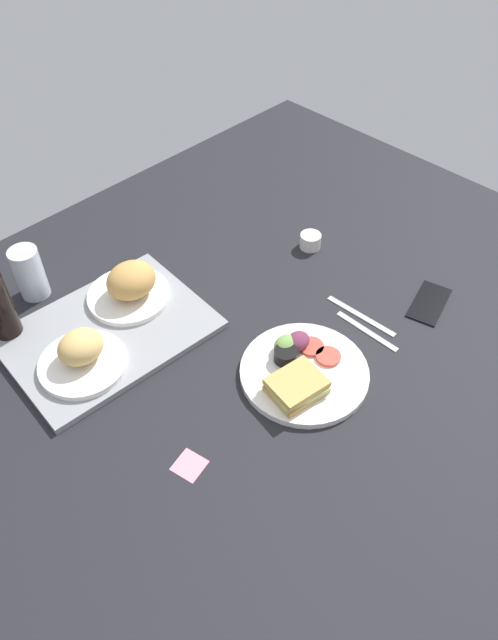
{
  "coord_description": "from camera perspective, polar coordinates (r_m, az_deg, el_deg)",
  "views": [
    {
      "loc": [
        -63.58,
        -61.94,
        100.73
      ],
      "look_at": [
        2.0,
        3.0,
        4.0
      ],
      "focal_mm": 32.93,
      "sensor_mm": 36.0,
      "label": 1
    }
  ],
  "objects": [
    {
      "name": "fork",
      "position": [
        1.39,
        11.39,
        -1.03
      ],
      "size": [
        1.42,
        17.0,
        0.5
      ],
      "primitive_type": "cube",
      "rotation": [
        0.0,
        0.0,
        1.57
      ],
      "color": "#B7B7BC",
      "rests_on": "ground_plane"
    },
    {
      "name": "ground_plane",
      "position": [
        1.35,
        0.31,
        -2.69
      ],
      "size": [
        190.0,
        150.0,
        3.0
      ],
      "primitive_type": "cube",
      "color": "black"
    },
    {
      "name": "plate_with_salad",
      "position": [
        1.27,
        5.08,
        -4.9
      ],
      "size": [
        28.04,
        28.04,
        5.4
      ],
      "color": "white",
      "rests_on": "ground_plane"
    },
    {
      "name": "espresso_cup",
      "position": [
        1.59,
        5.98,
        7.65
      ],
      "size": [
        5.6,
        5.6,
        4.0
      ],
      "primitive_type": "cylinder",
      "color": "silver",
      "rests_on": "ground_plane"
    },
    {
      "name": "cell_phone",
      "position": [
        1.49,
        17.12,
        1.65
      ],
      "size": [
        15.76,
        10.64,
        0.8
      ],
      "primitive_type": "cube",
      "rotation": [
        0.0,
        0.0,
        0.26
      ],
      "color": "black",
      "rests_on": "ground_plane"
    },
    {
      "name": "knife",
      "position": [
        1.42,
        10.83,
        0.43
      ],
      "size": [
        2.28,
        19.04,
        0.5
      ],
      "primitive_type": "cube",
      "rotation": [
        0.0,
        0.0,
        1.62
      ],
      "color": "#B7B7BC",
      "rests_on": "ground_plane"
    },
    {
      "name": "sticky_note",
      "position": [
        1.16,
        -5.81,
        -13.86
      ],
      "size": [
        6.68,
        6.68,
        0.12
      ],
      "primitive_type": "cube",
      "rotation": [
        0.0,
        0.0,
        0.22
      ],
      "color": "pink",
      "rests_on": "ground_plane"
    },
    {
      "name": "serving_tray",
      "position": [
        1.39,
        -13.5,
        -1.15
      ],
      "size": [
        47.11,
        35.94,
        1.6
      ],
      "primitive_type": "cube",
      "rotation": [
        0.0,
        0.0,
        -0.07
      ],
      "color": "gray",
      "rests_on": "ground_plane"
    },
    {
      "name": "bread_plate_near",
      "position": [
        1.31,
        -15.94,
        -3.25
      ],
      "size": [
        19.18,
        19.18,
        8.3
      ],
      "color": "white",
      "rests_on": "serving_tray"
    },
    {
      "name": "bread_plate_far",
      "position": [
        1.43,
        -11.45,
        3.29
      ],
      "size": [
        19.92,
        19.92,
        9.68
      ],
      "color": "white",
      "rests_on": "serving_tray"
    },
    {
      "name": "drinking_glass",
      "position": [
        1.51,
        -20.55,
        4.29
      ],
      "size": [
        7.0,
        7.0,
        13.45
      ],
      "primitive_type": "cylinder",
      "color": "silver",
      "rests_on": "ground_plane"
    }
  ]
}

